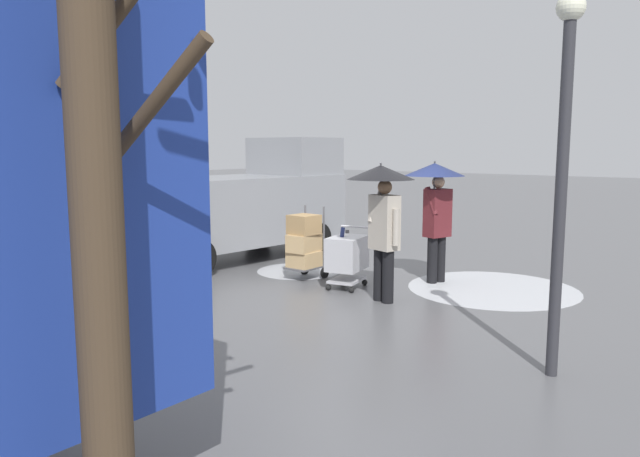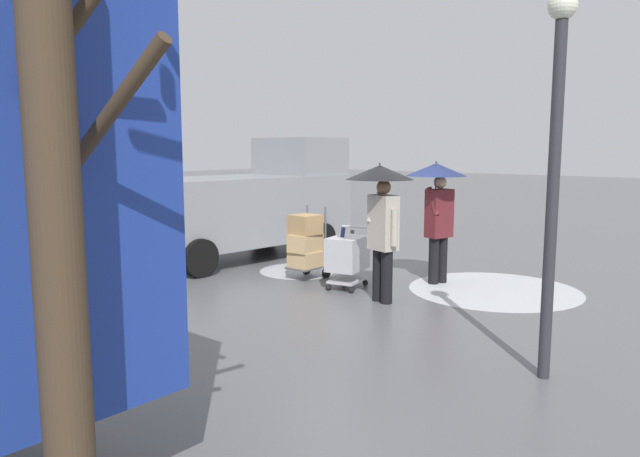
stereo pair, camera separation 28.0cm
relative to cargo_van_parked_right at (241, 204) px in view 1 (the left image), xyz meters
The scene contains 10 objects.
ground_plane 4.11m from the cargo_van_parked_right, 163.53° to the left, with size 90.00×90.00×0.00m, color #5B5B5E.
slush_patch_near_cluster 2.27m from the cargo_van_parked_right, behind, with size 1.61×1.61×0.01m, color #ADAFB5.
slush_patch_under_van 5.60m from the cargo_van_parked_right, behind, with size 2.84×2.84×0.01m, color silver.
cargo_van_parked_right is the anchor object (origin of this frame).
shopping_cart_vendor 3.62m from the cargo_van_parked_right, 166.74° to the left, with size 0.73×0.93×1.04m.
hand_dolly_boxes 2.62m from the cargo_van_parked_right, 163.03° to the left, with size 0.53×0.71×1.32m.
pedestrian_pink_side 4.57m from the cargo_van_parked_right, 165.04° to the left, with size 1.04×1.04×2.15m.
pedestrian_black_side 4.47m from the cargo_van_parked_right, behind, with size 1.04×1.04×2.15m.
bare_tree_near 10.12m from the cargo_van_parked_right, 133.50° to the left, with size 1.18×1.07×4.51m.
street_lamp 8.02m from the cargo_van_parked_right, 160.79° to the left, with size 0.28×0.28×3.86m.
Camera 1 is at (-5.63, 7.67, 2.37)m, focal length 33.39 mm.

